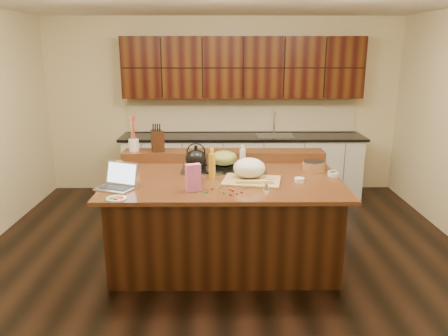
{
  "coord_description": "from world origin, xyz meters",
  "views": [
    {
      "loc": [
        -0.03,
        -4.39,
        2.2
      ],
      "look_at": [
        0.0,
        0.05,
        1.0
      ],
      "focal_mm": 35.0,
      "sensor_mm": 36.0,
      "label": 1
    }
  ],
  "objects": [
    {
      "name": "room",
      "position": [
        0.0,
        0.0,
        1.35
      ],
      "size": [
        5.52,
        5.02,
        2.72
      ],
      "color": "black",
      "rests_on": "ground"
    },
    {
      "name": "island",
      "position": [
        0.0,
        0.0,
        0.46
      ],
      "size": [
        2.4,
        1.6,
        0.92
      ],
      "color": "black",
      "rests_on": "ground"
    },
    {
      "name": "back_ledge",
      "position": [
        0.0,
        0.7,
        0.98
      ],
      "size": [
        2.4,
        0.3,
        0.12
      ],
      "primitive_type": "cube",
      "color": "black",
      "rests_on": "island"
    },
    {
      "name": "cooktop",
      "position": [
        0.0,
        0.3,
        0.94
      ],
      "size": [
        0.92,
        0.52,
        0.05
      ],
      "color": "gray",
      "rests_on": "island"
    },
    {
      "name": "back_counter",
      "position": [
        0.3,
        2.23,
        0.98
      ],
      "size": [
        3.7,
        0.66,
        2.4
      ],
      "color": "silver",
      "rests_on": "ground"
    },
    {
      "name": "kettle",
      "position": [
        -0.3,
        0.17,
        1.07
      ],
      "size": [
        0.3,
        0.3,
        0.21
      ],
      "primitive_type": "ellipsoid",
      "rotation": [
        0.0,
        0.0,
        0.4
      ],
      "color": "black",
      "rests_on": "cooktop"
    },
    {
      "name": "green_bowl",
      "position": [
        0.0,
        0.3,
        1.05
      ],
      "size": [
        0.37,
        0.37,
        0.16
      ],
      "primitive_type": "ellipsoid",
      "rotation": [
        0.0,
        0.0,
        -0.32
      ],
      "color": "olive",
      "rests_on": "cooktop"
    },
    {
      "name": "laptop",
      "position": [
        -1.02,
        -0.37,
        0.98
      ],
      "size": [
        0.42,
        0.38,
        0.24
      ],
      "rotation": [
        0.0,
        0.0,
        -0.4
      ],
      "color": "#B7B7BC",
      "rests_on": "island"
    },
    {
      "name": "oil_bottle",
      "position": [
        -0.12,
        -0.09,
        1.06
      ],
      "size": [
        0.07,
        0.07,
        0.27
      ],
      "primitive_type": "cylinder",
      "rotation": [
        0.0,
        0.0,
        0.0
      ],
      "color": "gold",
      "rests_on": "island"
    },
    {
      "name": "vinegar_bottle",
      "position": [
        0.2,
        0.19,
        1.04
      ],
      "size": [
        0.07,
        0.07,
        0.25
      ],
      "primitive_type": "cylinder",
      "rotation": [
        0.0,
        0.0,
        -0.14
      ],
      "color": "silver",
      "rests_on": "island"
    },
    {
      "name": "wooden_tray",
      "position": [
        0.26,
        -0.14,
        1.02
      ],
      "size": [
        0.63,
        0.51,
        0.23
      ],
      "rotation": [
        0.0,
        0.0,
        -0.18
      ],
      "color": "tan",
      "rests_on": "island"
    },
    {
      "name": "ramekin_a",
      "position": [
        1.15,
        -0.0,
        0.94
      ],
      "size": [
        0.11,
        0.11,
        0.04
      ],
      "primitive_type": "cylinder",
      "rotation": [
        0.0,
        0.0,
        0.15
      ],
      "color": "white",
      "rests_on": "island"
    },
    {
      "name": "ramekin_b",
      "position": [
        0.76,
        -0.21,
        0.94
      ],
      "size": [
        0.11,
        0.11,
        0.04
      ],
      "primitive_type": "cylinder",
      "rotation": [
        0.0,
        0.0,
        -0.1
      ],
      "color": "white",
      "rests_on": "island"
    },
    {
      "name": "ramekin_c",
      "position": [
        1.15,
        0.03,
        0.94
      ],
      "size": [
        0.13,
        0.13,
        0.04
      ],
      "primitive_type": "cylinder",
      "rotation": [
        0.0,
        0.0,
        -0.43
      ],
      "color": "white",
      "rests_on": "island"
    },
    {
      "name": "strainer_bowl",
      "position": [
        0.98,
        0.22,
        0.97
      ],
      "size": [
        0.31,
        0.31,
        0.09
      ],
      "primitive_type": "cylinder",
      "rotation": [
        0.0,
        0.0,
        -0.4
      ],
      "color": "#996B3F",
      "rests_on": "island"
    },
    {
      "name": "kitchen_timer",
      "position": [
        0.4,
        -0.44,
        0.96
      ],
      "size": [
        0.09,
        0.09,
        0.07
      ],
      "primitive_type": "cone",
      "rotation": [
        0.0,
        0.0,
        0.07
      ],
      "color": "silver",
      "rests_on": "island"
    },
    {
      "name": "pink_bag",
      "position": [
        -0.29,
        -0.47,
        1.05
      ],
      "size": [
        0.15,
        0.12,
        0.26
      ],
      "primitive_type": "cube",
      "rotation": [
        0.0,
        0.0,
        0.36
      ],
      "color": "pink",
      "rests_on": "island"
    },
    {
      "name": "candy_plate",
      "position": [
        -0.96,
        -0.71,
        0.93
      ],
      "size": [
        0.22,
        0.22,
        0.01
      ],
      "primitive_type": "cylinder",
      "rotation": [
        0.0,
        0.0,
        -0.3
      ],
      "color": "white",
      "rests_on": "island"
    },
    {
      "name": "package_box",
      "position": [
        -1.15,
        0.16,
        0.98
      ],
      "size": [
        0.11,
        0.09,
        0.13
      ],
      "primitive_type": "cube",
      "rotation": [
        0.0,
        0.0,
        -0.31
      ],
      "color": "#EBD253",
      "rests_on": "island"
    },
    {
      "name": "utensil_crock",
      "position": [
        -1.07,
        0.7,
        1.11
      ],
      "size": [
        0.14,
        0.14,
        0.14
      ],
      "primitive_type": "cylinder",
      "rotation": [
        0.0,
        0.0,
        -0.22
      ],
      "color": "white",
      "rests_on": "back_ledge"
    },
    {
      "name": "knife_block",
      "position": [
        -0.78,
        0.7,
        1.16
      ],
      "size": [
        0.18,
        0.23,
        0.24
      ],
      "primitive_type": "cube",
      "rotation": [
        0.0,
        0.0,
        0.35
      ],
      "color": "black",
      "rests_on": "back_ledge"
    },
    {
      "name": "gumdrop_0",
      "position": [
        0.16,
        -0.55,
        0.93
      ],
      "size": [
        0.02,
        0.02,
        0.02
      ],
      "primitive_type": "ellipsoid",
      "color": "red",
      "rests_on": "island"
    },
    {
      "name": "gumdrop_1",
      "position": [
        0.07,
        -0.48,
        0.93
      ],
      "size": [
        0.02,
        0.02,
        0.02
      ],
      "primitive_type": "ellipsoid",
      "color": "#198C26",
      "rests_on": "island"
    },
    {
      "name": "gumdrop_2",
      "position": [
        0.09,
        -0.5,
        0.93
      ],
      "size": [
        0.02,
        0.02,
        0.02
      ],
      "primitive_type": "ellipsoid",
      "color": "red",
      "rests_on": "island"
    },
    {
      "name": "gumdrop_3",
      "position": [
        0.22,
        -0.4,
        0.93
      ],
      "size": [
        0.02,
        0.02,
        0.02
      ],
      "primitive_type": "ellipsoid",
      "color": "#198C26",
      "rests_on": "island"
    },
    {
      "name": "gumdrop_4",
      "position": [
        -0.11,
        -0.44,
        0.93
      ],
      "size": [
        0.02,
        0.02,
        0.02
      ],
      "primitive_type": "ellipsoid",
      "color": "red",
      "rests_on": "island"
    },
    {
      "name": "gumdrop_5",
      "position": [
        -0.01,
        -0.56,
        0.93
      ],
      "size": [
        0.02,
        0.02,
        0.02
      ],
      "primitive_type": "ellipsoid",
      "color": "#198C26",
      "rests_on": "island"
    },
    {
      "name": "gumdrop_6",
      "position": [
        0.11,
        -0.59,
        0.93
      ],
      "size": [
        0.02,
        0.02,
        0.02
      ],
      "primitive_type": "ellipsoid",
      "color": "red",
      "rests_on": "island"
    },
    {
      "name": "gumdrop_7",
      "position": [
        -0.27,
        -0.54,
        0.93
      ],
      "size": [
        0.02,
        0.02,
        0.02
      ],
      "primitive_type": "ellipsoid",
      "color": "#198C26",
      "rests_on": "island"
    },
    {
      "name": "gumdrop_8",
      "position": [
        0.06,
        -0.45,
        0.93
      ],
      "size": [
        0.02,
        0.02,
        0.02
      ],
      "primitive_type": "ellipsoid",
      "color": "red",
      "rests_on": "island"
    },
    {
      "name": "gumdrop_9",
      "position": [
        -0.04,
        -0.39,
        0.93
      ],
      "size": [
        0.02,
        0.02,
        0.02
      ],
      "primitive_type": "ellipsoid",
      "color": "#198C26",
      "rests_on": "island"
    },
    {
      "name": "gumdrop_10",
      "position": [
        0.05,
        -0.62,
        0.93
      ],
      "size": [
        0.02,
        0.02,
        0.02
      ],
      "primitive_type": "ellipsoid",
      "color": "red",
      "rests_on": "island"
    },
    {
      "name": "gumdrop_11",
      "position": [
        -0.17,
        -0.55,
        0.93
      ],
      "size": [
        0.02,
        0.02,
        0.02
      ],
      "primitive_type": "ellipsoid",
      "color": "#198C26",
      "rests_on": "island"
    }
  ]
}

